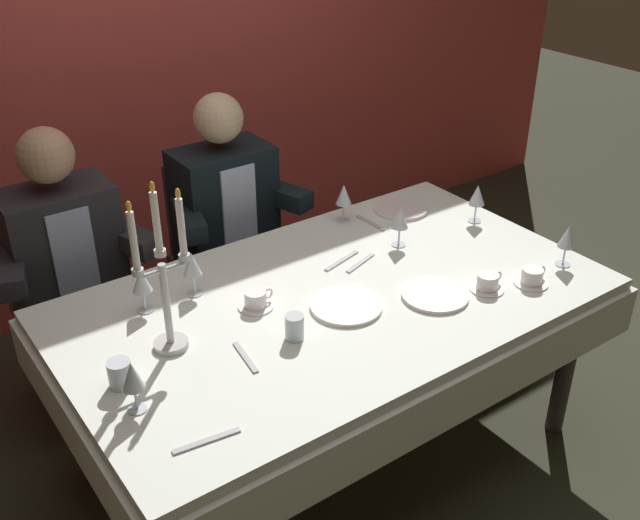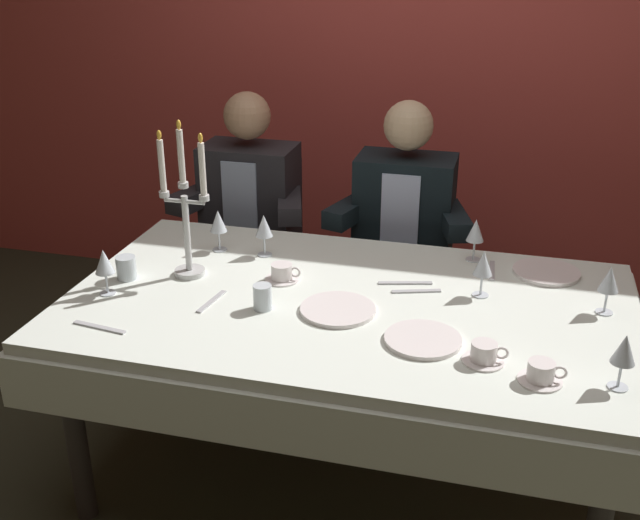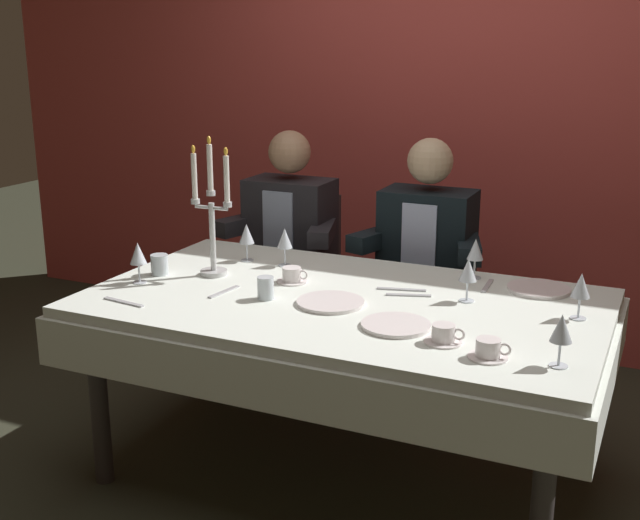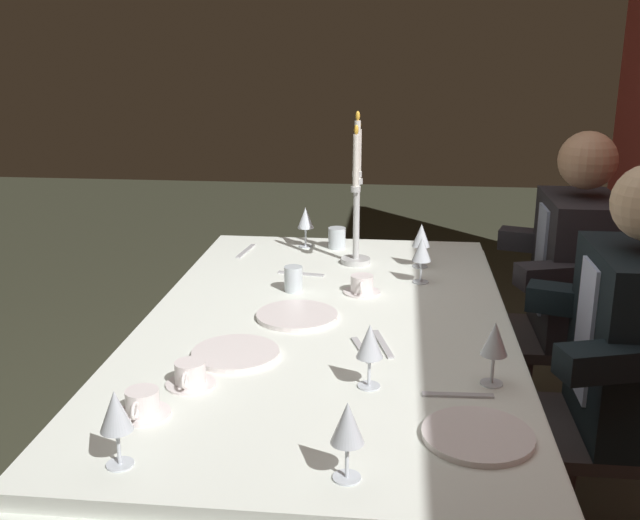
{
  "view_description": "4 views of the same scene",
  "coord_description": "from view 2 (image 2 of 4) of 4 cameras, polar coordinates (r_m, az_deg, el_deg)",
  "views": [
    {
      "loc": [
        -1.32,
        -1.76,
        2.13
      ],
      "look_at": [
        -0.06,
        -0.0,
        0.9
      ],
      "focal_mm": 41.5,
      "sensor_mm": 36.0,
      "label": 1
    },
    {
      "loc": [
        0.49,
        -2.23,
        1.89
      ],
      "look_at": [
        -0.11,
        0.05,
        0.86
      ],
      "focal_mm": 42.46,
      "sensor_mm": 36.0,
      "label": 2
    },
    {
      "loc": [
        1.1,
        -2.62,
        1.68
      ],
      "look_at": [
        -0.09,
        -0.01,
        0.88
      ],
      "focal_mm": 44.85,
      "sensor_mm": 36.0,
      "label": 3
    },
    {
      "loc": [
        2.08,
        0.21,
        1.56
      ],
      "look_at": [
        -0.11,
        -0.03,
        0.9
      ],
      "focal_mm": 41.73,
      "sensor_mm": 36.0,
      "label": 4
    }
  ],
  "objects": [
    {
      "name": "seated_diner_0",
      "position": [
        3.52,
        -5.23,
        4.45
      ],
      "size": [
        0.63,
        0.48,
        1.24
      ],
      "color": "#332D2D",
      "rests_on": "ground_plane"
    },
    {
      "name": "ground_plane",
      "position": [
        2.96,
        1.92,
        -15.92
      ],
      "size": [
        12.0,
        12.0,
        0.0
      ],
      "primitive_type": "plane",
      "color": "#303224"
    },
    {
      "name": "water_tumbler_1",
      "position": [
        2.78,
        -14.4,
        -0.57
      ],
      "size": [
        0.07,
        0.07,
        0.08
      ],
      "primitive_type": "cylinder",
      "color": "silver",
      "rests_on": "dining_table"
    },
    {
      "name": "dining_table",
      "position": [
        2.61,
        2.1,
        -5.35
      ],
      "size": [
        1.94,
        1.14,
        0.74
      ],
      "color": "white",
      "rests_on": "ground_plane"
    },
    {
      "name": "dinner_plate_1",
      "position": [
        2.48,
        1.35,
        -3.75
      ],
      "size": [
        0.25,
        0.25,
        0.01
      ],
      "primitive_type": "cylinder",
      "color": "white",
      "rests_on": "dining_table"
    },
    {
      "name": "spoon_2",
      "position": [
        2.83,
        12.84,
        -0.78
      ],
      "size": [
        0.03,
        0.17,
        0.01
      ],
      "primitive_type": "cube",
      "rotation": [
        0.0,
        0.0,
        1.61
      ],
      "color": "#B7B7BC",
      "rests_on": "dining_table"
    },
    {
      "name": "back_wall",
      "position": [
        3.96,
        7.83,
        15.66
      ],
      "size": [
        6.0,
        0.12,
        2.7
      ],
      "primitive_type": "cube",
      "color": "#C5443E",
      "rests_on": "ground_plane"
    },
    {
      "name": "coffee_cup_2",
      "position": [
        2.24,
        12.28,
        -6.91
      ],
      "size": [
        0.13,
        0.12,
        0.06
      ],
      "color": "white",
      "rests_on": "dining_table"
    },
    {
      "name": "fork_3",
      "position": [
        2.56,
        -8.18,
        -3.11
      ],
      "size": [
        0.04,
        0.17,
        0.01
      ],
      "primitive_type": "cube",
      "rotation": [
        0.0,
        0.0,
        1.43
      ],
      "color": "#B7B7BC",
      "rests_on": "dining_table"
    },
    {
      "name": "knife_0",
      "position": [
        2.48,
        -16.29,
        -4.89
      ],
      "size": [
        0.19,
        0.04,
        0.01
      ],
      "primitive_type": "cube",
      "rotation": [
        0.0,
        0.0,
        -0.13
      ],
      "color": "#B7B7BC",
      "rests_on": "dining_table"
    },
    {
      "name": "wine_glass_1",
      "position": [
        2.93,
        -7.68,
        2.82
      ],
      "size": [
        0.07,
        0.07,
        0.16
      ],
      "color": "silver",
      "rests_on": "dining_table"
    },
    {
      "name": "knife_1",
      "position": [
        2.68,
        6.45,
        -1.73
      ],
      "size": [
        0.19,
        0.07,
        0.01
      ],
      "primitive_type": "cube",
      "rotation": [
        0.0,
        0.0,
        0.26
      ],
      "color": "#B7B7BC",
      "rests_on": "dining_table"
    },
    {
      "name": "wine_glass_0",
      "position": [
        2.59,
        12.2,
        -0.36
      ],
      "size": [
        0.07,
        0.07,
        0.16
      ],
      "color": "silver",
      "rests_on": "dining_table"
    },
    {
      "name": "dinner_plate_0",
      "position": [
        2.32,
        7.76,
        -5.95
      ],
      "size": [
        0.24,
        0.24,
        0.01
      ],
      "primitive_type": "cylinder",
      "color": "white",
      "rests_on": "dining_table"
    },
    {
      "name": "water_tumbler_0",
      "position": [
        2.48,
        -4.36,
        -2.81
      ],
      "size": [
        0.06,
        0.06,
        0.09
      ],
      "primitive_type": "cylinder",
      "color": "silver",
      "rests_on": "dining_table"
    },
    {
      "name": "dinner_plate_2",
      "position": [
        2.86,
        16.69,
        -0.87
      ],
      "size": [
        0.24,
        0.24,
        0.01
      ],
      "primitive_type": "cylinder",
      "color": "white",
      "rests_on": "dining_table"
    },
    {
      "name": "wine_glass_4",
      "position": [
        2.87,
        11.64,
        2.13
      ],
      "size": [
        0.07,
        0.07,
        0.16
      ],
      "color": "silver",
      "rests_on": "dining_table"
    },
    {
      "name": "wine_glass_3",
      "position": [
        2.65,
        -15.96,
        -0.19
      ],
      "size": [
        0.07,
        0.07,
        0.16
      ],
      "color": "silver",
      "rests_on": "dining_table"
    },
    {
      "name": "wine_glass_5",
      "position": [
        2.19,
        21.95,
        -6.34
      ],
      "size": [
        0.07,
        0.07,
        0.16
      ],
      "color": "silver",
      "rests_on": "dining_table"
    },
    {
      "name": "coffee_cup_1",
      "position": [
        2.69,
        -2.86,
        -0.99
      ],
      "size": [
        0.13,
        0.12,
        0.06
      ],
      "color": "white",
      "rests_on": "dining_table"
    },
    {
      "name": "wine_glass_2",
      "position": [
        2.59,
        20.97,
        -1.48
      ],
      "size": [
        0.07,
        0.07,
        0.16
      ],
      "color": "silver",
      "rests_on": "dining_table"
    },
    {
      "name": "coffee_cup_0",
      "position": [
        2.19,
        16.34,
        -8.18
      ],
      "size": [
        0.13,
        0.12,
        0.06
      ],
      "color": "white",
      "rests_on": "dining_table"
    },
    {
      "name": "candelabra",
      "position": [
        2.69,
        -10.11,
        3.37
      ],
      "size": [
        0.19,
        0.11,
        0.57
      ],
      "color": "silver",
      "rests_on": "dining_table"
    },
    {
      "name": "wine_glass_6",
      "position": [
        2.87,
        -4.25,
        2.48
      ],
      "size": [
        0.07,
        0.07,
        0.16
      ],
      "color": "silver",
      "rests_on": "dining_table"
    },
    {
      "name": "spoon_4",
      "position": [
        2.63,
        7.28,
        -2.34
      ],
      "size": [
        0.17,
        0.07,
        0.01
      ],
      "primitive_type": "cube",
      "rotation": [
        0.0,
        0.0,
        0.32
      ],
      "color": "#B7B7BC",
      "rests_on": "dining_table"
    },
    {
      "name": "seated_diner_1",
      "position": [
        3.35,
        6.38,
        3.41
      ],
      "size": [
        0.63,
        0.48,
        1.24
      ],
      "color": "#332D2D",
      "rests_on": "ground_plane"
    }
  ]
}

